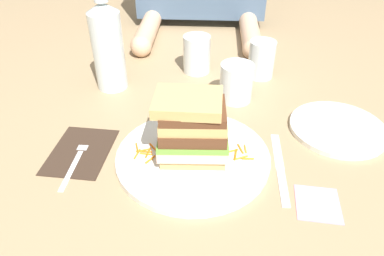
{
  "coord_description": "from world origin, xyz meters",
  "views": [
    {
      "loc": [
        0.03,
        -0.55,
        0.46
      ],
      "look_at": [
        -0.0,
        0.01,
        0.05
      ],
      "focal_mm": 34.02,
      "sensor_mm": 36.0,
      "label": 1
    }
  ],
  "objects_px": {
    "napkin_dark": "(81,151)",
    "empty_tumbler_0": "(197,54)",
    "sandwich": "(191,128)",
    "side_plate": "(338,128)",
    "fork": "(77,157)",
    "main_plate": "(191,157)",
    "empty_tumbler_1": "(261,59)",
    "water_bottle": "(108,45)",
    "napkin_pink": "(318,204)",
    "knife": "(280,169)",
    "juice_glass": "(236,85)"
  },
  "relations": [
    {
      "from": "juice_glass",
      "to": "napkin_pink",
      "type": "distance_m",
      "value": 0.35
    },
    {
      "from": "sandwich",
      "to": "napkin_dark",
      "type": "relative_size",
      "value": 0.85
    },
    {
      "from": "juice_glass",
      "to": "empty_tumbler_0",
      "type": "xyz_separation_m",
      "value": [
        -0.1,
        0.14,
        0.01
      ]
    },
    {
      "from": "knife",
      "to": "empty_tumbler_1",
      "type": "height_order",
      "value": "empty_tumbler_1"
    },
    {
      "from": "sandwich",
      "to": "napkin_dark",
      "type": "distance_m",
      "value": 0.23
    },
    {
      "from": "main_plate",
      "to": "juice_glass",
      "type": "relative_size",
      "value": 3.24
    },
    {
      "from": "main_plate",
      "to": "napkin_dark",
      "type": "distance_m",
      "value": 0.22
    },
    {
      "from": "sandwich",
      "to": "empty_tumbler_1",
      "type": "height_order",
      "value": "sandwich"
    },
    {
      "from": "main_plate",
      "to": "juice_glass",
      "type": "distance_m",
      "value": 0.25
    },
    {
      "from": "water_bottle",
      "to": "napkin_pink",
      "type": "distance_m",
      "value": 0.58
    },
    {
      "from": "napkin_dark",
      "to": "napkin_pink",
      "type": "distance_m",
      "value": 0.45
    },
    {
      "from": "sandwich",
      "to": "napkin_pink",
      "type": "relative_size",
      "value": 1.64
    },
    {
      "from": "empty_tumbler_1",
      "to": "water_bottle",
      "type": "bearing_deg",
      "value": -168.31
    },
    {
      "from": "empty_tumbler_0",
      "to": "fork",
      "type": "bearing_deg",
      "value": -119.02
    },
    {
      "from": "knife",
      "to": "side_plate",
      "type": "xyz_separation_m",
      "value": [
        0.14,
        0.13,
        0.0
      ]
    },
    {
      "from": "fork",
      "to": "water_bottle",
      "type": "relative_size",
      "value": 0.67
    },
    {
      "from": "napkin_dark",
      "to": "fork",
      "type": "relative_size",
      "value": 0.92
    },
    {
      "from": "napkin_dark",
      "to": "napkin_pink",
      "type": "relative_size",
      "value": 1.92
    },
    {
      "from": "side_plate",
      "to": "main_plate",
      "type": "bearing_deg",
      "value": -159.88
    },
    {
      "from": "sandwich",
      "to": "juice_glass",
      "type": "distance_m",
      "value": 0.25
    },
    {
      "from": "napkin_dark",
      "to": "empty_tumbler_0",
      "type": "height_order",
      "value": "empty_tumbler_0"
    },
    {
      "from": "fork",
      "to": "empty_tumbler_0",
      "type": "height_order",
      "value": "empty_tumbler_0"
    },
    {
      "from": "fork",
      "to": "water_bottle",
      "type": "bearing_deg",
      "value": 89.29
    },
    {
      "from": "fork",
      "to": "side_plate",
      "type": "relative_size",
      "value": 0.83
    },
    {
      "from": "sandwich",
      "to": "empty_tumbler_1",
      "type": "relative_size",
      "value": 1.34
    },
    {
      "from": "empty_tumbler_0",
      "to": "water_bottle",
      "type": "bearing_deg",
      "value": -154.93
    },
    {
      "from": "sandwich",
      "to": "side_plate",
      "type": "height_order",
      "value": "sandwich"
    },
    {
      "from": "sandwich",
      "to": "side_plate",
      "type": "distance_m",
      "value": 0.33
    },
    {
      "from": "napkin_dark",
      "to": "juice_glass",
      "type": "height_order",
      "value": "juice_glass"
    },
    {
      "from": "main_plate",
      "to": "empty_tumbler_0",
      "type": "distance_m",
      "value": 0.37
    },
    {
      "from": "empty_tumbler_0",
      "to": "main_plate",
      "type": "bearing_deg",
      "value": -88.84
    },
    {
      "from": "sandwich",
      "to": "water_bottle",
      "type": "height_order",
      "value": "water_bottle"
    },
    {
      "from": "juice_glass",
      "to": "empty_tumbler_0",
      "type": "distance_m",
      "value": 0.17
    },
    {
      "from": "napkin_pink",
      "to": "side_plate",
      "type": "bearing_deg",
      "value": 67.83
    },
    {
      "from": "sandwich",
      "to": "water_bottle",
      "type": "xyz_separation_m",
      "value": [
        -0.21,
        0.27,
        0.04
      ]
    },
    {
      "from": "napkin_dark",
      "to": "sandwich",
      "type": "bearing_deg",
      "value": -2.48
    },
    {
      "from": "empty_tumbler_1",
      "to": "fork",
      "type": "bearing_deg",
      "value": -136.46
    },
    {
      "from": "knife",
      "to": "napkin_pink",
      "type": "distance_m",
      "value": 0.1
    },
    {
      "from": "water_bottle",
      "to": "empty_tumbler_0",
      "type": "xyz_separation_m",
      "value": [
        0.21,
        0.1,
        -0.06
      ]
    },
    {
      "from": "main_plate",
      "to": "sandwich",
      "type": "xyz_separation_m",
      "value": [
        -0.0,
        -0.0,
        0.07
      ]
    },
    {
      "from": "sandwich",
      "to": "water_bottle",
      "type": "relative_size",
      "value": 0.52
    },
    {
      "from": "napkin_dark",
      "to": "fork",
      "type": "bearing_deg",
      "value": -90.89
    },
    {
      "from": "knife",
      "to": "empty_tumbler_0",
      "type": "bearing_deg",
      "value": 114.26
    },
    {
      "from": "fork",
      "to": "main_plate",
      "type": "bearing_deg",
      "value": 3.42
    },
    {
      "from": "knife",
      "to": "empty_tumbler_1",
      "type": "bearing_deg",
      "value": 90.81
    },
    {
      "from": "napkin_dark",
      "to": "water_bottle",
      "type": "relative_size",
      "value": 0.61
    },
    {
      "from": "main_plate",
      "to": "juice_glass",
      "type": "bearing_deg",
      "value": 67.92
    },
    {
      "from": "main_plate",
      "to": "water_bottle",
      "type": "distance_m",
      "value": 0.36
    },
    {
      "from": "napkin_dark",
      "to": "empty_tumbler_0",
      "type": "xyz_separation_m",
      "value": [
        0.21,
        0.36,
        0.05
      ]
    },
    {
      "from": "main_plate",
      "to": "empty_tumbler_1",
      "type": "relative_size",
      "value": 3.0
    }
  ]
}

